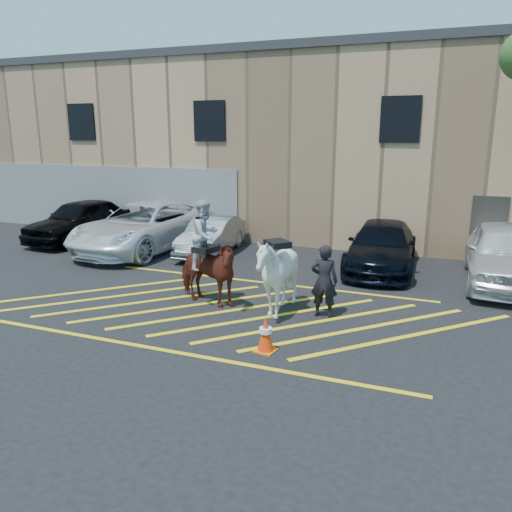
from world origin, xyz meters
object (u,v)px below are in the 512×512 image
(mounted_bay, at_px, (206,263))
(saddled_white, at_px, (277,275))
(car_black_suv, at_px, (81,220))
(traffic_cone, at_px, (266,334))
(car_white_pickup, at_px, (145,227))
(car_white_suv, at_px, (506,254))
(car_blue_suv, at_px, (382,246))
(handler, at_px, (324,281))
(car_silver_sedan, at_px, (211,236))

(mounted_bay, distance_m, saddled_white, 1.87)
(car_black_suv, distance_m, traffic_cone, 12.56)
(car_white_pickup, bearing_deg, car_white_suv, 5.14)
(car_blue_suv, bearing_deg, mounted_bay, -127.97)
(car_white_pickup, height_order, traffic_cone, car_white_pickup)
(car_white_pickup, height_order, handler, handler)
(car_white_pickup, relative_size, car_silver_sedan, 1.60)
(traffic_cone, bearing_deg, handler, 75.44)
(car_silver_sedan, bearing_deg, saddled_white, -55.41)
(car_white_suv, bearing_deg, car_black_suv, 178.88)
(car_black_suv, relative_size, saddled_white, 2.06)
(handler, bearing_deg, traffic_cone, 71.67)
(car_white_suv, relative_size, traffic_cone, 6.99)
(car_silver_sedan, xyz_separation_m, mounted_bay, (2.25, -4.87, 0.42))
(car_black_suv, bearing_deg, saddled_white, -22.33)
(handler, height_order, saddled_white, saddled_white)
(car_black_suv, distance_m, car_white_pickup, 3.30)
(car_white_pickup, relative_size, mounted_bay, 2.35)
(saddled_white, bearing_deg, car_blue_suv, 71.15)
(car_blue_suv, xyz_separation_m, handler, (-0.69, -4.83, 0.15))
(car_blue_suv, height_order, car_white_suv, car_white_suv)
(car_white_pickup, bearing_deg, car_blue_suv, 8.30)
(handler, relative_size, traffic_cone, 2.36)
(car_white_pickup, distance_m, car_white_suv, 11.85)
(car_black_suv, xyz_separation_m, saddled_white, (9.91, -5.06, 0.15))
(saddled_white, bearing_deg, handler, 14.48)
(car_white_pickup, bearing_deg, handler, -24.50)
(car_black_suv, height_order, saddled_white, saddled_white)
(car_black_suv, distance_m, mounted_bay, 9.48)
(car_black_suv, height_order, mounted_bay, mounted_bay)
(car_silver_sedan, bearing_deg, car_blue_suv, -3.49)
(car_silver_sedan, height_order, mounted_bay, mounted_bay)
(car_silver_sedan, distance_m, traffic_cone, 8.31)
(mounted_bay, height_order, traffic_cone, mounted_bay)
(car_black_suv, relative_size, car_blue_suv, 0.98)
(handler, xyz_separation_m, saddled_white, (-1.05, -0.27, 0.11))
(car_white_pickup, distance_m, car_blue_suv, 8.40)
(car_white_pickup, distance_m, car_silver_sedan, 2.55)
(car_white_pickup, distance_m, saddled_white, 8.08)
(car_silver_sedan, relative_size, car_white_suv, 0.76)
(car_blue_suv, relative_size, saddled_white, 2.10)
(handler, distance_m, mounted_bay, 2.93)
(car_black_suv, bearing_deg, handler, -18.87)
(mounted_bay, bearing_deg, car_white_pickup, 136.33)
(car_silver_sedan, xyz_separation_m, car_blue_suv, (5.86, 0.19, 0.08))
(mounted_bay, xyz_separation_m, traffic_cone, (2.32, -2.07, -0.70))
(car_black_suv, relative_size, car_white_pickup, 0.78)
(car_blue_suv, bearing_deg, saddled_white, -111.35)
(traffic_cone, bearing_deg, car_white_suv, 54.60)
(car_white_suv, bearing_deg, traffic_cone, -125.01)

